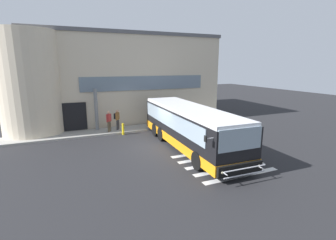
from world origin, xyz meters
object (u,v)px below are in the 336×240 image
entry_support_column (96,110)px  safety_bollard_yellow (123,129)px  passenger_near_column (109,120)px  passenger_by_doorway (117,118)px  bus_main_foreground (189,128)px

entry_support_column → safety_bollard_yellow: entry_support_column is taller
passenger_near_column → passenger_by_doorway: same height
safety_bollard_yellow → bus_main_foreground: bearing=-55.2°
passenger_by_doorway → safety_bollard_yellow: (0.19, -1.17, -0.66)m
bus_main_foreground → passenger_near_column: (-4.23, 5.52, -0.25)m
safety_bollard_yellow → passenger_near_column: bearing=140.3°
passenger_by_doorway → safety_bollard_yellow: size_ratio=1.86×
bus_main_foreground → passenger_by_doorway: 6.88m
passenger_near_column → passenger_by_doorway: size_ratio=1.00×
entry_support_column → bus_main_foreground: size_ratio=0.30×
bus_main_foreground → entry_support_column: bearing=127.5°
passenger_near_column → bus_main_foreground: bearing=-52.5°
bus_main_foreground → passenger_by_doorway: bus_main_foreground is taller
passenger_near_column → entry_support_column: bearing=127.8°
entry_support_column → safety_bollard_yellow: size_ratio=3.71×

